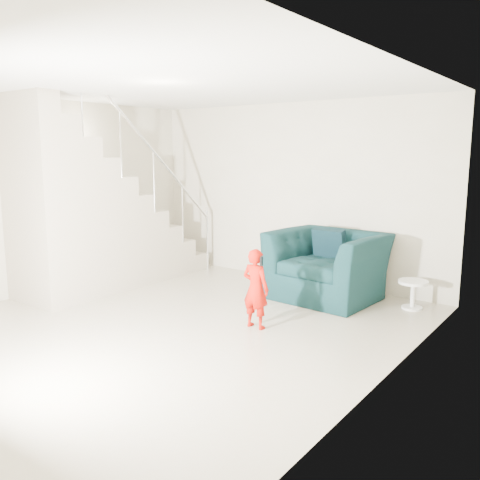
% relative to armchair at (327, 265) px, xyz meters
% --- Properties ---
extents(floor, '(5.50, 5.50, 0.00)m').
position_rel_armchair_xyz_m(floor, '(-0.94, -2.13, -0.45)').
color(floor, tan).
rests_on(floor, ground).
extents(ceiling, '(5.50, 5.50, 0.00)m').
position_rel_armchair_xyz_m(ceiling, '(-0.94, -2.13, 2.25)').
color(ceiling, silver).
rests_on(ceiling, back_wall).
extents(back_wall, '(5.00, 0.00, 5.00)m').
position_rel_armchair_xyz_m(back_wall, '(-0.94, 0.62, 0.90)').
color(back_wall, '#B9AF96').
rests_on(back_wall, floor).
extents(left_wall, '(0.00, 5.50, 5.50)m').
position_rel_armchair_xyz_m(left_wall, '(-3.44, -2.13, 0.90)').
color(left_wall, '#B9AF96').
rests_on(left_wall, floor).
extents(right_wall, '(0.00, 5.50, 5.50)m').
position_rel_armchair_xyz_m(right_wall, '(1.56, -2.13, 0.90)').
color(right_wall, '#B9AF96').
rests_on(right_wall, floor).
extents(armchair, '(1.47, 1.31, 0.90)m').
position_rel_armchair_xyz_m(armchair, '(0.00, 0.00, 0.00)').
color(armchair, black).
rests_on(armchair, floor).
extents(toddler, '(0.34, 0.22, 0.91)m').
position_rel_armchair_xyz_m(toddler, '(-0.10, -1.56, 0.00)').
color(toddler, '#930C04').
rests_on(toddler, floor).
extents(side_table, '(0.37, 0.37, 0.37)m').
position_rel_armchair_xyz_m(side_table, '(1.11, 0.19, -0.20)').
color(side_table, white).
rests_on(side_table, floor).
extents(staircase, '(1.02, 3.03, 3.62)m').
position_rel_armchair_xyz_m(staircase, '(-2.93, -1.57, 0.50)').
color(staircase, '#ADA089').
rests_on(staircase, floor).
extents(cushion, '(0.46, 0.22, 0.45)m').
position_rel_armchair_xyz_m(cushion, '(-0.10, 0.26, 0.24)').
color(cushion, black).
rests_on(cushion, armchair).
extents(throw, '(0.05, 0.55, 0.61)m').
position_rel_armchair_xyz_m(throw, '(-0.60, -0.09, 0.12)').
color(throw, black).
rests_on(throw, armchair).
extents(phone, '(0.03, 0.05, 0.10)m').
position_rel_armchair_xyz_m(phone, '(0.01, -1.61, 0.34)').
color(phone, black).
rests_on(phone, toddler).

